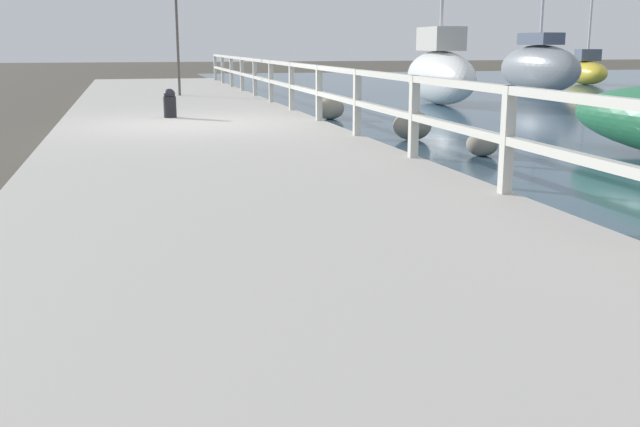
{
  "coord_description": "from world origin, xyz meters",
  "views": [
    {
      "loc": [
        -1.1,
        -13.06,
        1.61
      ],
      "look_at": [
        1.45,
        -3.06,
        -0.73
      ],
      "focal_mm": 42.0,
      "sensor_mm": 36.0,
      "label": 1
    }
  ],
  "objects_px": {
    "dock_lamp": "(176,13)",
    "sailboat_gray": "(539,67)",
    "sailboat_white": "(440,73)",
    "sailboat_yellow": "(587,70)",
    "mooring_bollard": "(170,103)"
  },
  "relations": [
    {
      "from": "mooring_bollard",
      "to": "dock_lamp",
      "type": "bearing_deg",
      "value": 84.52
    },
    {
      "from": "sailboat_white",
      "to": "sailboat_yellow",
      "type": "bearing_deg",
      "value": 42.73
    },
    {
      "from": "mooring_bollard",
      "to": "sailboat_gray",
      "type": "xyz_separation_m",
      "value": [
        12.64,
        8.55,
        0.33
      ]
    },
    {
      "from": "dock_lamp",
      "to": "sailboat_white",
      "type": "relative_size",
      "value": 0.56
    },
    {
      "from": "sailboat_white",
      "to": "sailboat_yellow",
      "type": "xyz_separation_m",
      "value": [
        10.01,
        8.19,
        -0.26
      ]
    },
    {
      "from": "mooring_bollard",
      "to": "dock_lamp",
      "type": "xyz_separation_m",
      "value": [
        0.6,
        6.28,
        1.87
      ]
    },
    {
      "from": "mooring_bollard",
      "to": "dock_lamp",
      "type": "distance_m",
      "value": 6.58
    },
    {
      "from": "dock_lamp",
      "to": "sailboat_white",
      "type": "distance_m",
      "value": 7.24
    },
    {
      "from": "mooring_bollard",
      "to": "sailboat_white",
      "type": "relative_size",
      "value": 0.09
    },
    {
      "from": "sailboat_yellow",
      "to": "sailboat_gray",
      "type": "bearing_deg",
      "value": -125.0
    },
    {
      "from": "mooring_bollard",
      "to": "sailboat_white",
      "type": "height_order",
      "value": "sailboat_white"
    },
    {
      "from": "sailboat_gray",
      "to": "mooring_bollard",
      "type": "bearing_deg",
      "value": -151.19
    },
    {
      "from": "sailboat_gray",
      "to": "sailboat_yellow",
      "type": "distance_m",
      "value": 6.78
    },
    {
      "from": "dock_lamp",
      "to": "sailboat_yellow",
      "type": "height_order",
      "value": "sailboat_yellow"
    },
    {
      "from": "dock_lamp",
      "to": "sailboat_gray",
      "type": "bearing_deg",
      "value": 10.67
    }
  ]
}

